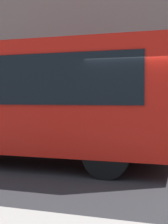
{
  "coord_description": "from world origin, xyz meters",
  "views": [
    {
      "loc": [
        -0.75,
        7.46,
        1.68
      ],
      "look_at": [
        1.63,
        -0.07,
        1.36
      ],
      "focal_mm": 51.75,
      "sensor_mm": 36.0,
      "label": 1
    }
  ],
  "objects": [
    {
      "name": "ground_plane",
      "position": [
        0.0,
        0.0,
        0.0
      ],
      "size": [
        60.0,
        60.0,
        0.0
      ],
      "primitive_type": "plane",
      "color": "#2B2B2D"
    },
    {
      "name": "red_bus",
      "position": [
        3.85,
        -0.17,
        1.68
      ],
      "size": [
        9.05,
        2.54,
        3.08
      ],
      "color": "red",
      "rests_on": "ground_plane"
    }
  ]
}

